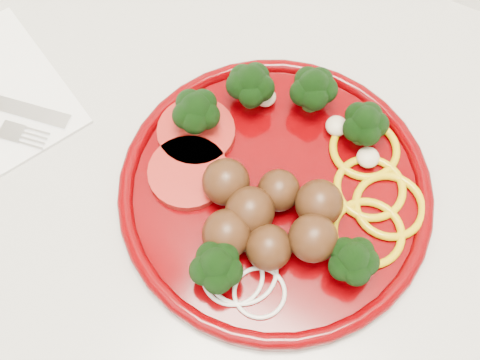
% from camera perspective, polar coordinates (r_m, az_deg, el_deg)
% --- Properties ---
extents(counter, '(2.40, 0.60, 0.90)m').
position_cam_1_polar(counter, '(0.97, 1.88, -12.92)').
color(counter, silver).
rests_on(counter, ground).
extents(plate, '(0.28, 0.28, 0.06)m').
position_cam_1_polar(plate, '(0.53, 3.51, -0.65)').
color(plate, '#4E0002').
rests_on(plate, counter).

